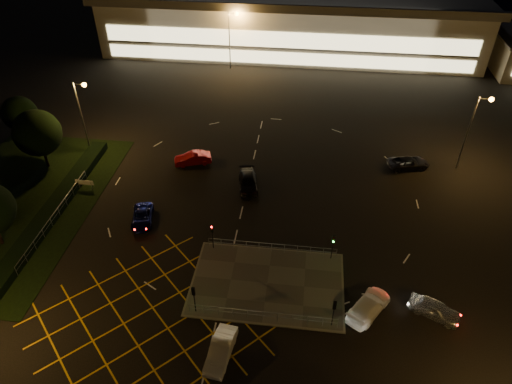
# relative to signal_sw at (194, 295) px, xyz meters

# --- Properties ---
(ground) EXTENTS (180.00, 180.00, 0.00)m
(ground) POSITION_rel_signal_sw_xyz_m (4.00, 5.99, -2.37)
(ground) COLOR black
(ground) RESTS_ON ground
(pedestrian_island) EXTENTS (14.00, 9.00, 0.12)m
(pedestrian_island) POSITION_rel_signal_sw_xyz_m (6.00, 3.99, -2.31)
(pedestrian_island) COLOR #4C4944
(pedestrian_island) RESTS_ON ground
(grass_verge) EXTENTS (18.00, 30.00, 0.08)m
(grass_verge) POSITION_rel_signal_sw_xyz_m (-24.00, 11.99, -2.33)
(grass_verge) COLOR black
(grass_verge) RESTS_ON ground
(hedge) EXTENTS (2.00, 26.00, 1.00)m
(hedge) POSITION_rel_signal_sw_xyz_m (-19.00, 11.99, -1.87)
(hedge) COLOR black
(hedge) RESTS_ON ground
(supermarket) EXTENTS (72.00, 26.50, 10.50)m
(supermarket) POSITION_rel_signal_sw_xyz_m (4.00, 67.95, 2.95)
(supermarket) COLOR beige
(supermarket) RESTS_ON ground
(streetlight_nw) EXTENTS (1.78, 0.56, 10.03)m
(streetlight_nw) POSITION_rel_signal_sw_xyz_m (-19.56, 23.99, 4.20)
(streetlight_nw) COLOR slate
(streetlight_nw) RESTS_ON ground
(streetlight_ne) EXTENTS (1.78, 0.56, 10.03)m
(streetlight_ne) POSITION_rel_signal_sw_xyz_m (28.44, 25.99, 4.20)
(streetlight_ne) COLOR slate
(streetlight_ne) RESTS_ON ground
(streetlight_far_left) EXTENTS (1.78, 0.56, 10.03)m
(streetlight_far_left) POSITION_rel_signal_sw_xyz_m (-5.56, 53.99, 4.20)
(streetlight_far_left) COLOR slate
(streetlight_far_left) RESTS_ON ground
(streetlight_far_right) EXTENTS (1.78, 0.56, 10.03)m
(streetlight_far_right) POSITION_rel_signal_sw_xyz_m (34.44, 55.99, 4.20)
(streetlight_far_right) COLOR slate
(streetlight_far_right) RESTS_ON ground
(signal_sw) EXTENTS (0.28, 0.30, 3.15)m
(signal_sw) POSITION_rel_signal_sw_xyz_m (0.00, 0.00, 0.00)
(signal_sw) COLOR black
(signal_sw) RESTS_ON pedestrian_island
(signal_se) EXTENTS (0.28, 0.30, 3.15)m
(signal_se) POSITION_rel_signal_sw_xyz_m (12.00, 0.00, 0.00)
(signal_se) COLOR black
(signal_se) RESTS_ON pedestrian_island
(signal_nw) EXTENTS (0.28, 0.30, 3.15)m
(signal_nw) POSITION_rel_signal_sw_xyz_m (0.00, 7.99, 0.00)
(signal_nw) COLOR black
(signal_nw) RESTS_ON pedestrian_island
(signal_ne) EXTENTS (0.28, 0.30, 3.15)m
(signal_ne) POSITION_rel_signal_sw_xyz_m (12.00, 7.99, 0.00)
(signal_ne) COLOR black
(signal_ne) RESTS_ON pedestrian_island
(tree_c) EXTENTS (5.76, 5.76, 7.84)m
(tree_c) POSITION_rel_signal_sw_xyz_m (-24.00, 19.99, 2.59)
(tree_c) COLOR black
(tree_c) RESTS_ON ground
(tree_d) EXTENTS (4.68, 4.68, 6.37)m
(tree_d) POSITION_rel_signal_sw_xyz_m (-30.00, 25.99, 1.65)
(tree_d) COLOR black
(tree_d) RESTS_ON ground
(car_queue_white) EXTENTS (2.20, 4.81, 1.53)m
(car_queue_white) POSITION_rel_signal_sw_xyz_m (3.03, -4.00, -1.60)
(car_queue_white) COLOR silver
(car_queue_white) RESTS_ON ground
(car_left_blue) EXTENTS (3.12, 5.01, 1.29)m
(car_left_blue) POSITION_rel_signal_sw_xyz_m (-8.54, 11.22, -1.72)
(car_left_blue) COLOR #0C104A
(car_left_blue) RESTS_ON ground
(car_far_dkgrey) EXTENTS (3.11, 5.56, 1.52)m
(car_far_dkgrey) POSITION_rel_signal_sw_xyz_m (2.12, 18.79, -1.61)
(car_far_dkgrey) COLOR black
(car_far_dkgrey) RESTS_ON ground
(car_right_silver) EXTENTS (4.82, 3.55, 1.53)m
(car_right_silver) POSITION_rel_signal_sw_xyz_m (20.95, 2.32, -1.60)
(car_right_silver) COLOR silver
(car_right_silver) RESTS_ON ground
(car_circ_red) EXTENTS (4.99, 3.06, 1.55)m
(car_circ_red) POSITION_rel_signal_sw_xyz_m (-5.66, 22.94, -1.59)
(car_circ_red) COLOR #A00B11
(car_circ_red) RESTS_ON ground
(car_east_grey) EXTENTS (5.65, 3.63, 1.45)m
(car_east_grey) POSITION_rel_signal_sw_xyz_m (21.84, 25.39, -1.64)
(car_east_grey) COLOR black
(car_east_grey) RESTS_ON ground
(car_approach_white) EXTENTS (4.75, 5.59, 1.54)m
(car_approach_white) POSITION_rel_signal_sw_xyz_m (15.23, 1.94, -1.60)
(car_approach_white) COLOR white
(car_approach_white) RESTS_ON ground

